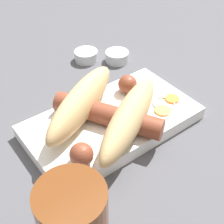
% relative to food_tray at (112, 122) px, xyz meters
% --- Properties ---
extents(ground_plane, '(3.00, 3.00, 0.00)m').
position_rel_food_tray_xyz_m(ground_plane, '(0.00, 0.00, -0.01)').
color(ground_plane, '#4C4C51').
extents(food_tray, '(0.28, 0.15, 0.02)m').
position_rel_food_tray_xyz_m(food_tray, '(0.00, 0.00, 0.00)').
color(food_tray, white).
rests_on(food_tray, ground_plane).
extents(bread_roll, '(0.23, 0.21, 0.06)m').
position_rel_food_tray_xyz_m(bread_roll, '(-0.02, -0.01, 0.04)').
color(bread_roll, tan).
rests_on(bread_roll, food_tray).
extents(sausage, '(0.18, 0.17, 0.03)m').
position_rel_food_tray_xyz_m(sausage, '(-0.01, -0.01, 0.03)').
color(sausage, brown).
rests_on(sausage, food_tray).
extents(pickled_veggies, '(0.06, 0.05, 0.00)m').
position_rel_food_tray_xyz_m(pickled_veggies, '(0.09, -0.03, 0.01)').
color(pickled_veggies, '#F99E4C').
rests_on(pickled_veggies, food_tray).
extents(condiment_cup_near, '(0.05, 0.05, 0.02)m').
position_rel_food_tray_xyz_m(condiment_cup_near, '(0.13, 0.16, -0.00)').
color(condiment_cup_near, silver).
rests_on(condiment_cup_near, ground_plane).
extents(condiment_cup_far, '(0.05, 0.05, 0.02)m').
position_rel_food_tray_xyz_m(condiment_cup_far, '(0.08, 0.20, -0.00)').
color(condiment_cup_far, silver).
rests_on(condiment_cup_far, ground_plane).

